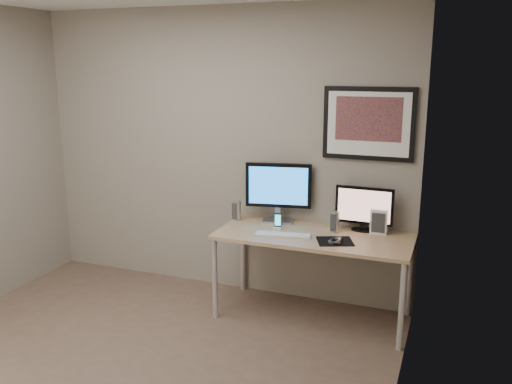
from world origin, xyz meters
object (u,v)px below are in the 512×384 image
monitor_large (278,190)px  keyboard (283,235)px  framed_art (369,124)px  phone_dock (278,221)px  fan_unit (379,221)px  speaker_right (335,222)px  speaker_left (237,210)px  desk (314,242)px  monitor_tv (364,208)px

monitor_large → keyboard: monitor_large is taller
framed_art → keyboard: 1.15m
phone_dock → fan_unit: fan_unit is taller
speaker_right → phone_dock: size_ratio=1.28×
speaker_left → monitor_large: bearing=29.7°
desk → speaker_right: 0.25m
phone_dock → keyboard: 0.21m
framed_art → monitor_large: bearing=-173.4°
speaker_left → phone_dock: speaker_left is taller
framed_art → monitor_tv: bearing=-82.4°
fan_unit → keyboard: bearing=-155.2°
desk → keyboard: size_ratio=3.45×
speaker_right → phone_dock: bearing=-162.3°
monitor_tv → phone_dock: monitor_tv is taller
speaker_left → fan_unit: fan_unit is taller
monitor_large → monitor_tv: bearing=-11.3°
monitor_large → speaker_right: bearing=-23.3°
phone_dock → keyboard: phone_dock is taller
monitor_large → monitor_tv: size_ratio=1.19×
speaker_right → fan_unit: (0.35, 0.10, 0.02)m
desk → phone_dock: size_ratio=11.59×
framed_art → desk: bearing=-136.5°
framed_art → fan_unit: bearing=-37.5°
speaker_left → phone_dock: bearing=1.7°
framed_art → phone_dock: (-0.68, -0.28, -0.82)m
speaker_right → desk: bearing=-130.5°
desk → monitor_tv: (0.36, 0.24, 0.27)m
framed_art → speaker_right: (-0.20, -0.21, -0.80)m
desk → fan_unit: fan_unit is taller
monitor_large → speaker_left: (-0.36, -0.08, -0.20)m
framed_art → speaker_right: framed_art is taller
monitor_tv → speaker_left: 1.13m
monitor_large → monitor_tv: 0.76m
desk → phone_dock: 0.36m
desk → framed_art: 1.07m
framed_art → speaker_left: framed_art is taller
desk → speaker_right: bearing=41.1°
monitor_large → speaker_right: monitor_large is taller
monitor_tv → speaker_left: bearing=-174.6°
monitor_large → fan_unit: size_ratio=2.75×
framed_art → phone_dock: bearing=-157.4°
speaker_right → phone_dock: speaker_right is taller
keyboard → fan_unit: bearing=17.0°
monitor_tv → speaker_right: bearing=-150.8°
desk → phone_dock: bearing=171.6°
desk → speaker_left: speaker_left is taller
monitor_large → speaker_right: (0.54, -0.12, -0.20)m
monitor_large → phone_dock: bearing=-82.7°
framed_art → monitor_large: 0.96m
monitor_large → fan_unit: bearing=-12.4°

